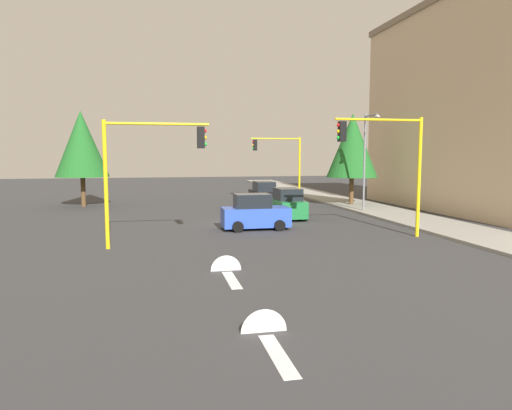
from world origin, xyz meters
TOP-DOWN VIEW (x-y plane):
  - ground_plane at (0.00, 0.00)m, footprint 120.00×120.00m
  - sidewalk_kerb at (-5.00, 10.50)m, footprint 80.00×4.00m
  - lane_arrow_near at (11.51, -3.00)m, footprint 2.40×1.10m
  - lane_arrow_mid at (17.51, -3.00)m, footprint 2.40×1.10m
  - apartment_block at (-3.39, 18.50)m, footprint 20.68×9.30m
  - traffic_signal_near_left at (6.00, 5.74)m, footprint 0.36×4.59m
  - traffic_signal_near_right at (6.00, -5.69)m, footprint 0.36×4.59m
  - traffic_signal_far_left at (-14.00, 5.70)m, footprint 0.36×4.59m
  - street_lamp_curbside at (-3.61, 9.20)m, footprint 2.15×0.28m
  - tree_roadside_mid at (-8.00, 10.00)m, footprint 4.04×4.04m
  - tree_opposite_side at (-12.00, -11.00)m, footprint 4.13×4.13m
  - car_black at (-9.71, 3.16)m, footprint 4.12×1.99m
  - car_green at (-1.95, 2.92)m, footprint 3.91×2.00m
  - car_blue at (2.00, -0.04)m, footprint 1.98×3.71m

SIDE VIEW (x-z plane):
  - ground_plane at x=0.00m, z-range 0.00..0.00m
  - lane_arrow_near at x=11.51m, z-range -0.54..0.56m
  - lane_arrow_mid at x=17.51m, z-range -0.54..0.56m
  - sidewalk_kerb at x=-5.00m, z-range 0.00..0.15m
  - car_blue at x=2.00m, z-range -0.09..1.88m
  - car_green at x=-1.95m, z-range -0.09..1.88m
  - car_black at x=-9.71m, z-range -0.09..1.88m
  - traffic_signal_near_right at x=6.00m, z-range 1.17..6.78m
  - traffic_signal_far_left at x=-14.00m, z-range 1.18..6.87m
  - traffic_signal_near_left at x=6.00m, z-range 1.22..7.17m
  - street_lamp_curbside at x=-3.61m, z-range 0.85..7.85m
  - tree_roadside_mid at x=-8.00m, z-range 1.15..8.53m
  - tree_opposite_side at x=-12.00m, z-range 1.18..8.73m
  - apartment_block at x=-3.39m, z-range 0.01..15.19m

